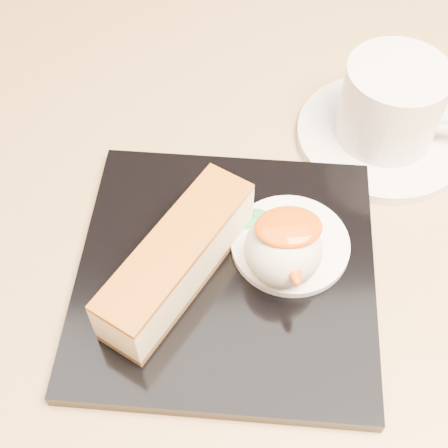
{
  "coord_description": "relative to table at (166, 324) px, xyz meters",
  "views": [
    {
      "loc": [
        0.03,
        -0.29,
        1.13
      ],
      "look_at": [
        0.06,
        -0.02,
        0.76
      ],
      "focal_mm": 50.0,
      "sensor_mm": 36.0,
      "label": 1
    }
  ],
  "objects": [
    {
      "name": "table",
      "position": [
        0.0,
        0.0,
        0.0
      ],
      "size": [
        0.8,
        0.8,
        0.72
      ],
      "color": "black",
      "rests_on": "ground"
    },
    {
      "name": "dessert_plate",
      "position": [
        0.06,
        -0.04,
        0.16
      ],
      "size": [
        0.25,
        0.25,
        0.01
      ],
      "primitive_type": "cube",
      "rotation": [
        0.0,
        0.0,
        -0.17
      ],
      "color": "black",
      "rests_on": "table"
    },
    {
      "name": "cheesecake",
      "position": [
        0.02,
        -0.05,
        0.19
      ],
      "size": [
        0.12,
        0.14,
        0.05
      ],
      "rotation": [
        0.0,
        0.0,
        0.91
      ],
      "color": "brown",
      "rests_on": "dessert_plate"
    },
    {
      "name": "cream_smear",
      "position": [
        0.11,
        -0.03,
        0.17
      ],
      "size": [
        0.09,
        0.09,
        0.01
      ],
      "primitive_type": "cylinder",
      "color": "white",
      "rests_on": "dessert_plate"
    },
    {
      "name": "ice_cream_scoop",
      "position": [
        0.1,
        -0.05,
        0.19
      ],
      "size": [
        0.06,
        0.06,
        0.06
      ],
      "primitive_type": "sphere",
      "color": "white",
      "rests_on": "cream_smear"
    },
    {
      "name": "mango_sauce",
      "position": [
        0.1,
        -0.05,
        0.22
      ],
      "size": [
        0.05,
        0.04,
        0.01
      ],
      "primitive_type": "ellipsoid",
      "color": "#D74F06",
      "rests_on": "ice_cream_scoop"
    },
    {
      "name": "mint_sprig",
      "position": [
        0.08,
        -0.0,
        0.17
      ],
      "size": [
        0.04,
        0.03,
        0.0
      ],
      "color": "green",
      "rests_on": "cream_smear"
    },
    {
      "name": "saucer",
      "position": [
        0.21,
        0.09,
        0.16
      ],
      "size": [
        0.15,
        0.15,
        0.01
      ],
      "primitive_type": "cylinder",
      "color": "white",
      "rests_on": "table"
    },
    {
      "name": "coffee_cup",
      "position": [
        0.21,
        0.09,
        0.2
      ],
      "size": [
        0.11,
        0.09,
        0.07
      ],
      "rotation": [
        0.0,
        0.0,
        -0.31
      ],
      "color": "white",
      "rests_on": "saucer"
    }
  ]
}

